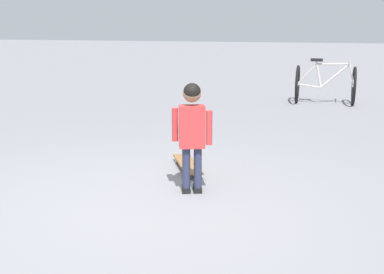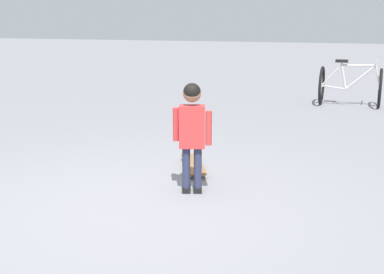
{
  "view_description": "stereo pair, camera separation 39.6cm",
  "coord_description": "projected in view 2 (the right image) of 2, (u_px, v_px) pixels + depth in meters",
  "views": [
    {
      "loc": [
        -1.19,
        4.07,
        1.71
      ],
      "look_at": [
        -0.39,
        -0.57,
        0.55
      ],
      "focal_mm": 48.36,
      "sensor_mm": 36.0,
      "label": 1
    },
    {
      "loc": [
        -1.58,
        3.99,
        1.71
      ],
      "look_at": [
        -0.39,
        -0.57,
        0.55
      ],
      "focal_mm": 48.36,
      "sensor_mm": 36.0,
      "label": 2
    }
  ],
  "objects": [
    {
      "name": "child_person",
      "position": [
        192.0,
        126.0,
        4.82
      ],
      "size": [
        0.4,
        0.22,
        1.06
      ],
      "color": "#2D3351",
      "rests_on": "ground"
    },
    {
      "name": "skateboard",
      "position": [
        193.0,
        164.0,
        5.68
      ],
      "size": [
        0.46,
        0.79,
        0.07
      ],
      "color": "olive",
      "rests_on": "ground"
    },
    {
      "name": "ground_plane",
      "position": [
        133.0,
        210.0,
        4.54
      ],
      "size": [
        50.0,
        50.0,
        0.0
      ],
      "primitive_type": "plane",
      "color": "gray"
    },
    {
      "name": "bicycle_mid",
      "position": [
        350.0,
        85.0,
        9.38
      ],
      "size": [
        1.13,
        0.8,
        0.85
      ],
      "color": "black",
      "rests_on": "ground"
    }
  ]
}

